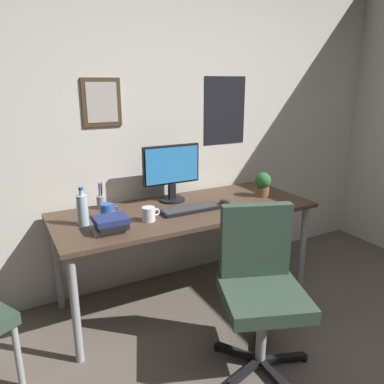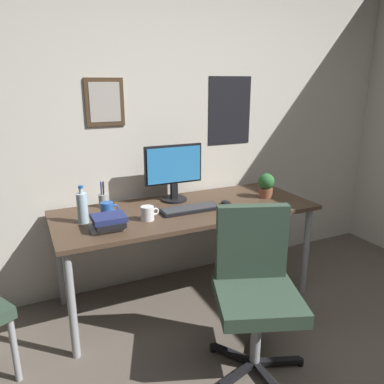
{
  "view_description": "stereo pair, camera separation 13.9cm",
  "coord_description": "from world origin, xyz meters",
  "px_view_note": "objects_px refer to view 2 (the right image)",
  "views": [
    {
      "loc": [
        -1.26,
        -0.61,
        1.63
      ],
      "look_at": [
        -0.08,
        1.59,
        0.89
      ],
      "focal_mm": 34.91,
      "sensor_mm": 36.0,
      "label": 1
    },
    {
      "loc": [
        -1.14,
        -0.67,
        1.63
      ],
      "look_at": [
        -0.08,
        1.59,
        0.89
      ],
      "focal_mm": 34.91,
      "sensor_mm": 36.0,
      "label": 2
    }
  ],
  "objects_px": {
    "computer_mouse": "(226,203)",
    "coffee_mug_near": "(148,213)",
    "water_bottle": "(82,207)",
    "keyboard": "(190,209)",
    "coffee_mug_far": "(107,210)",
    "office_chair": "(255,282)",
    "pen_cup": "(103,200)",
    "monitor": "(174,170)",
    "potted_plant": "(266,184)",
    "book_stack_left": "(109,222)"
  },
  "relations": [
    {
      "from": "computer_mouse",
      "to": "coffee_mug_near",
      "type": "height_order",
      "value": "coffee_mug_near"
    },
    {
      "from": "water_bottle",
      "to": "keyboard",
      "type": "bearing_deg",
      "value": -6.2
    },
    {
      "from": "keyboard",
      "to": "coffee_mug_far",
      "type": "height_order",
      "value": "coffee_mug_far"
    },
    {
      "from": "coffee_mug_far",
      "to": "office_chair",
      "type": "bearing_deg",
      "value": -52.78
    },
    {
      "from": "computer_mouse",
      "to": "pen_cup",
      "type": "height_order",
      "value": "pen_cup"
    },
    {
      "from": "monitor",
      "to": "keyboard",
      "type": "bearing_deg",
      "value": -88.69
    },
    {
      "from": "potted_plant",
      "to": "coffee_mug_near",
      "type": "bearing_deg",
      "value": -174.61
    },
    {
      "from": "monitor",
      "to": "coffee_mug_near",
      "type": "distance_m",
      "value": 0.5
    },
    {
      "from": "monitor",
      "to": "coffee_mug_far",
      "type": "bearing_deg",
      "value": -164.24
    },
    {
      "from": "water_bottle",
      "to": "potted_plant",
      "type": "height_order",
      "value": "water_bottle"
    },
    {
      "from": "water_bottle",
      "to": "potted_plant",
      "type": "bearing_deg",
      "value": -1.37
    },
    {
      "from": "office_chair",
      "to": "water_bottle",
      "type": "distance_m",
      "value": 1.19
    },
    {
      "from": "coffee_mug_far",
      "to": "book_stack_left",
      "type": "xyz_separation_m",
      "value": [
        -0.05,
        -0.24,
        -0.0
      ]
    },
    {
      "from": "office_chair",
      "to": "coffee_mug_far",
      "type": "xyz_separation_m",
      "value": [
        -0.64,
        0.85,
        0.27
      ]
    },
    {
      "from": "keyboard",
      "to": "monitor",
      "type": "bearing_deg",
      "value": 91.31
    },
    {
      "from": "computer_mouse",
      "to": "book_stack_left",
      "type": "distance_m",
      "value": 0.92
    },
    {
      "from": "office_chair",
      "to": "book_stack_left",
      "type": "bearing_deg",
      "value": 138.42
    },
    {
      "from": "keyboard",
      "to": "computer_mouse",
      "type": "xyz_separation_m",
      "value": [
        0.3,
        -0.0,
        0.01
      ]
    },
    {
      "from": "computer_mouse",
      "to": "coffee_mug_far",
      "type": "relative_size",
      "value": 0.88
    },
    {
      "from": "coffee_mug_near",
      "to": "potted_plant",
      "type": "distance_m",
      "value": 1.03
    },
    {
      "from": "keyboard",
      "to": "potted_plant",
      "type": "height_order",
      "value": "potted_plant"
    },
    {
      "from": "pen_cup",
      "to": "book_stack_left",
      "type": "bearing_deg",
      "value": -98.35
    },
    {
      "from": "office_chair",
      "to": "coffee_mug_far",
      "type": "bearing_deg",
      "value": 127.22
    },
    {
      "from": "monitor",
      "to": "book_stack_left",
      "type": "distance_m",
      "value": 0.74
    },
    {
      "from": "office_chair",
      "to": "potted_plant",
      "type": "height_order",
      "value": "office_chair"
    },
    {
      "from": "computer_mouse",
      "to": "pen_cup",
      "type": "distance_m",
      "value": 0.91
    },
    {
      "from": "coffee_mug_far",
      "to": "monitor",
      "type": "bearing_deg",
      "value": 15.76
    },
    {
      "from": "office_chair",
      "to": "coffee_mug_near",
      "type": "relative_size",
      "value": 7.53
    },
    {
      "from": "book_stack_left",
      "to": "coffee_mug_near",
      "type": "bearing_deg",
      "value": 12.16
    },
    {
      "from": "potted_plant",
      "to": "book_stack_left",
      "type": "height_order",
      "value": "potted_plant"
    },
    {
      "from": "monitor",
      "to": "keyboard",
      "type": "distance_m",
      "value": 0.36
    },
    {
      "from": "book_stack_left",
      "to": "monitor",
      "type": "bearing_deg",
      "value": 33.11
    },
    {
      "from": "book_stack_left",
      "to": "office_chair",
      "type": "bearing_deg",
      "value": -41.58
    },
    {
      "from": "computer_mouse",
      "to": "pen_cup",
      "type": "xyz_separation_m",
      "value": [
        -0.84,
        0.35,
        0.04
      ]
    },
    {
      "from": "potted_plant",
      "to": "coffee_mug_far",
      "type": "bearing_deg",
      "value": 176.35
    },
    {
      "from": "keyboard",
      "to": "book_stack_left",
      "type": "bearing_deg",
      "value": -169.72
    },
    {
      "from": "monitor",
      "to": "water_bottle",
      "type": "height_order",
      "value": "monitor"
    },
    {
      "from": "office_chair",
      "to": "coffee_mug_far",
      "type": "distance_m",
      "value": 1.1
    },
    {
      "from": "coffee_mug_near",
      "to": "potted_plant",
      "type": "height_order",
      "value": "potted_plant"
    },
    {
      "from": "keyboard",
      "to": "water_bottle",
      "type": "xyz_separation_m",
      "value": [
        -0.73,
        0.08,
        0.09
      ]
    },
    {
      "from": "monitor",
      "to": "coffee_mug_far",
      "type": "xyz_separation_m",
      "value": [
        -0.56,
        -0.16,
        -0.19
      ]
    },
    {
      "from": "keyboard",
      "to": "potted_plant",
      "type": "relative_size",
      "value": 2.21
    },
    {
      "from": "computer_mouse",
      "to": "coffee_mug_far",
      "type": "xyz_separation_m",
      "value": [
        -0.86,
        0.13,
        0.03
      ]
    },
    {
      "from": "keyboard",
      "to": "coffee_mug_near",
      "type": "bearing_deg",
      "value": -171.3
    },
    {
      "from": "monitor",
      "to": "computer_mouse",
      "type": "relative_size",
      "value": 4.18
    },
    {
      "from": "computer_mouse",
      "to": "coffee_mug_near",
      "type": "distance_m",
      "value": 0.63
    },
    {
      "from": "coffee_mug_far",
      "to": "pen_cup",
      "type": "bearing_deg",
      "value": 84.51
    },
    {
      "from": "water_bottle",
      "to": "coffee_mug_near",
      "type": "relative_size",
      "value": 2.0
    },
    {
      "from": "book_stack_left",
      "to": "pen_cup",
      "type": "bearing_deg",
      "value": 81.65
    },
    {
      "from": "monitor",
      "to": "coffee_mug_near",
      "type": "bearing_deg",
      "value": -134.35
    }
  ]
}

